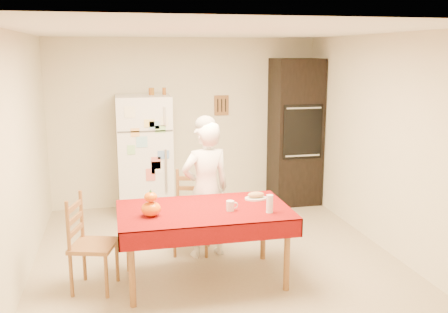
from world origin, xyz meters
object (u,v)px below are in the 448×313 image
object	(u,v)px
chair_left	(87,240)
dining_table	(204,215)
coffee_mug	(230,206)
pumpkin_lower	(151,209)
oven_cabinet	(295,132)
seated_woman	(206,190)
wine_glass	(270,204)
bread_plate	(256,198)
refrigerator	(145,155)
chair_far	(192,208)

from	to	relation	value
chair_left	dining_table	bearing A→B (deg)	-76.66
coffee_mug	pumpkin_lower	bearing A→B (deg)	179.46
oven_cabinet	dining_table	xyz separation A→B (m)	(-1.85, -2.40, -0.41)
dining_table	seated_woman	size ratio (longest dim) A/B	1.09
wine_glass	bread_plate	distance (m)	0.46
oven_cabinet	pumpkin_lower	bearing A→B (deg)	-133.60
refrigerator	coffee_mug	bearing A→B (deg)	-74.82
seated_woman	wine_glass	size ratio (longest dim) A/B	8.84
coffee_mug	chair_left	bearing A→B (deg)	172.55
pumpkin_lower	bread_plate	bearing A→B (deg)	15.48
chair_far	bread_plate	size ratio (longest dim) A/B	3.96
dining_table	wine_glass	world-z (taller)	wine_glass
dining_table	bread_plate	size ratio (longest dim) A/B	7.08
chair_far	bread_plate	xyz separation A→B (m)	(0.59, -0.62, 0.26)
refrigerator	chair_far	world-z (taller)	refrigerator
dining_table	coffee_mug	bearing A→B (deg)	-25.30
oven_cabinet	coffee_mug	size ratio (longest dim) A/B	22.00
refrigerator	chair_left	world-z (taller)	refrigerator
bread_plate	chair_left	bearing A→B (deg)	-175.46
dining_table	bread_plate	distance (m)	0.64
chair_left	coffee_mug	world-z (taller)	chair_left
chair_far	pumpkin_lower	xyz separation A→B (m)	(-0.54, -0.94, 0.32)
refrigerator	dining_table	xyz separation A→B (m)	(0.43, -2.35, -0.16)
dining_table	chair_far	bearing A→B (deg)	89.34
coffee_mug	wine_glass	world-z (taller)	wine_glass
dining_table	coffee_mug	size ratio (longest dim) A/B	17.00
chair_far	coffee_mug	distance (m)	1.02
chair_far	pumpkin_lower	world-z (taller)	chair_far
chair_left	coffee_mug	distance (m)	1.43
chair_left	coffee_mug	xyz separation A→B (m)	(1.38, -0.18, 0.30)
dining_table	wine_glass	bearing A→B (deg)	-22.75
chair_far	refrigerator	bearing A→B (deg)	120.98
wine_glass	dining_table	bearing A→B (deg)	157.25
oven_cabinet	bread_plate	distance (m)	2.55
chair_left	pumpkin_lower	bearing A→B (deg)	-89.09
seated_woman	wine_glass	bearing A→B (deg)	106.73
chair_left	wine_glass	size ratio (longest dim) A/B	5.40
dining_table	pumpkin_lower	xyz separation A→B (m)	(-0.53, -0.11, 0.14)
refrigerator	wine_glass	distance (m)	2.80
chair_far	coffee_mug	size ratio (longest dim) A/B	9.50
oven_cabinet	chair_left	size ratio (longest dim) A/B	2.32
chair_left	wine_glass	xyz separation A→B (m)	(1.74, -0.32, 0.34)
chair_left	bread_plate	distance (m)	1.77
seated_woman	chair_far	bearing A→B (deg)	-68.49
refrigerator	seated_woman	xyz separation A→B (m)	(0.56, -1.72, -0.07)
coffee_mug	bread_plate	distance (m)	0.48
coffee_mug	refrigerator	bearing A→B (deg)	105.18
dining_table	chair_left	bearing A→B (deg)	176.62
dining_table	chair_far	size ratio (longest dim) A/B	1.79
chair_far	pumpkin_lower	size ratio (longest dim) A/B	5.04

